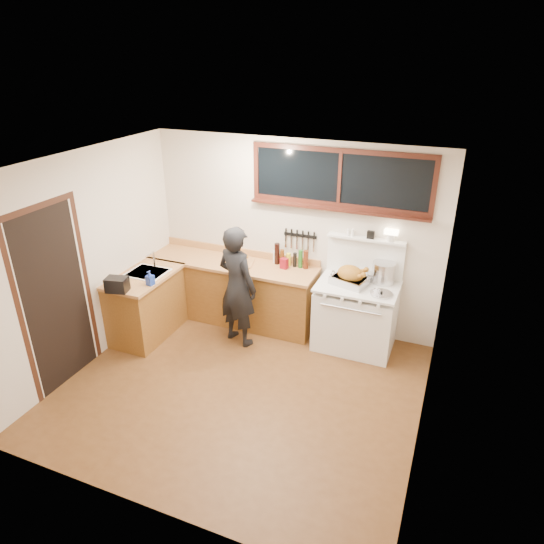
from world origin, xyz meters
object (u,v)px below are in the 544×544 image
at_px(man, 237,286).
at_px(roast_turkey, 351,277).
at_px(vintage_stove, 356,314).
at_px(cutting_board, 239,260).

height_order(man, roast_turkey, man).
bearing_deg(vintage_stove, cutting_board, 179.38).
relative_size(vintage_stove, man, 0.97).
distance_m(vintage_stove, cutting_board, 1.75).
bearing_deg(roast_turkey, vintage_stove, 12.10).
relative_size(vintage_stove, roast_turkey, 3.10).
height_order(vintage_stove, cutting_board, vintage_stove).
xyz_separation_m(vintage_stove, roast_turkey, (-0.10, -0.02, 0.54)).
bearing_deg(roast_turkey, cutting_board, 178.55).
xyz_separation_m(man, cutting_board, (-0.21, 0.49, 0.14)).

